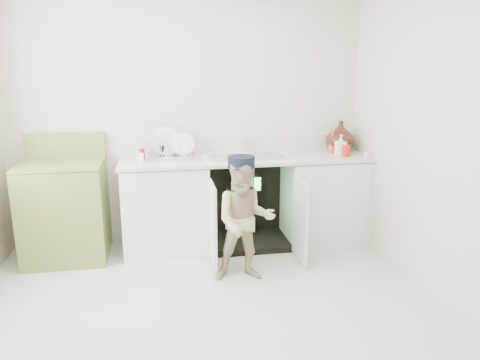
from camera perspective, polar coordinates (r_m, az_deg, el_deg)
name	(u,v)px	position (r m, az deg, el deg)	size (l,w,h in m)	color
ground	(205,308)	(3.67, -4.33, -15.32)	(3.50, 3.50, 0.00)	beige
room_shell	(201,145)	(3.23, -4.75, 4.28)	(6.00, 5.50, 1.26)	beige
counter_run	(250,199)	(4.66, 1.17, -2.33)	(2.44, 1.02, 1.21)	white
avocado_stove	(65,209)	(4.64, -20.52, -3.35)	(0.74, 0.65, 1.14)	olive
repair_worker	(245,219)	(3.89, 0.58, -4.80)	(0.55, 0.65, 1.06)	beige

